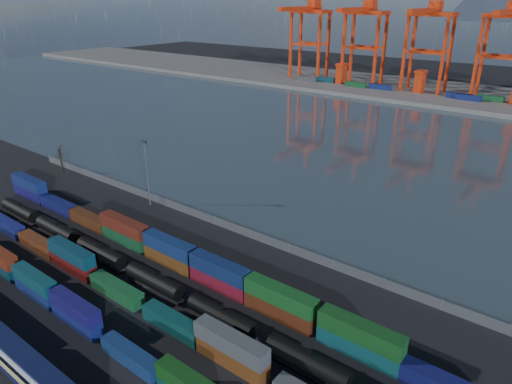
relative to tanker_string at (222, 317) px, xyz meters
The scene contains 13 objects.
ground 14.76m from the tanker_string, 168.82° to the right, with size 700.00×700.00×0.00m, color black.
harbor_water 103.19m from the tanker_string, 97.99° to the left, with size 700.00×700.00×0.00m, color #303E46.
far_quay 207.66m from the tanker_string, 93.96° to the left, with size 700.00×70.00×2.00m, color #514F4C.
container_row_south 21.02m from the tanker_string, 140.37° to the right, with size 139.25×2.21×4.71m.
container_row_mid 17.92m from the tanker_string, 163.84° to the right, with size 128.39×2.42×5.16m.
container_row_north 16.38m from the tanker_string, 152.35° to the left, with size 141.54×2.58×5.49m.
tanker_string is the anchor object (origin of this frame).
waterfront_fence 28.98m from the tanker_string, 119.69° to the left, with size 160.12×0.12×2.20m.
bare_tree 85.14m from the tanker_string, 164.74° to the left, with size 2.28×2.21×8.60m.
yard_light_mast 50.56m from the tanker_string, 152.42° to the left, with size 1.60×0.40×16.60m.
gantry_cranes 204.53m from the tanker_string, 96.21° to the left, with size 197.05×42.34×57.34m.
quay_containers 194.29m from the tanker_string, 97.49° to the left, with size 172.58×10.99×2.60m.
straddle_carriers 197.97m from the tanker_string, 94.88° to the left, with size 140.00×7.00×11.10m.
Camera 1 is at (53.33, -39.09, 47.39)m, focal length 32.00 mm.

